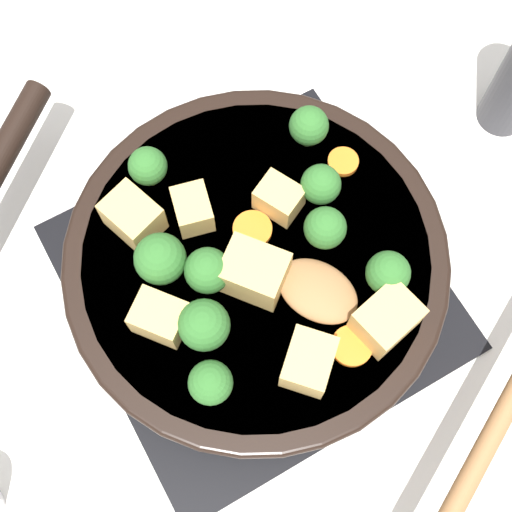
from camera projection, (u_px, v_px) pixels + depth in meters
ground_plane at (256, 287)px, 0.66m from camera, size 2.40×2.40×0.00m
front_burner_grate at (256, 283)px, 0.65m from camera, size 0.31×0.31×0.03m
skillet_pan at (253, 265)px, 0.60m from camera, size 0.39×0.41×0.06m
wooden_spoon at (428, 358)px, 0.54m from camera, size 0.24×0.26×0.02m
tofu_cube_center_large at (386, 319)px, 0.54m from camera, size 0.05×0.05×0.04m
tofu_cube_near_handle at (279, 198)px, 0.58m from camera, size 0.04×0.04×0.03m
tofu_cube_east_chunk at (133, 217)px, 0.57m from camera, size 0.05×0.05×0.03m
tofu_cube_west_chunk at (254, 272)px, 0.55m from camera, size 0.06×0.06×0.04m
tofu_cube_back_piece at (160, 317)px, 0.55m from camera, size 0.05×0.05×0.03m
tofu_cube_front_piece at (193, 209)px, 0.58m from camera, size 0.04×0.04×0.03m
tofu_cube_mid_small at (309, 362)px, 0.53m from camera, size 0.05×0.05×0.03m
broccoli_floret_near_spoon at (309, 126)px, 0.59m from camera, size 0.03×0.03×0.04m
broccoli_floret_center_top at (160, 259)px, 0.55m from camera, size 0.04×0.04×0.05m
broccoli_floret_east_rim at (388, 273)px, 0.55m from camera, size 0.04×0.04×0.04m
broccoli_floret_west_rim at (204, 325)px, 0.53m from camera, size 0.04×0.04×0.05m
broccoli_floret_north_edge at (211, 383)px, 0.52m from camera, size 0.03×0.03×0.04m
broccoli_floret_south_cluster at (321, 185)px, 0.58m from camera, size 0.03×0.03×0.04m
broccoli_floret_mid_floret at (325, 228)px, 0.56m from camera, size 0.03×0.03×0.04m
broccoli_floret_small_inner at (211, 276)px, 0.55m from camera, size 0.04×0.04×0.04m
broccoli_floret_tall_stem at (148, 167)px, 0.58m from camera, size 0.03×0.03×0.04m
carrot_slice_orange_thin at (352, 346)px, 0.55m from camera, size 0.03×0.03×0.01m
carrot_slice_near_center at (343, 162)px, 0.61m from camera, size 0.03×0.03×0.01m
carrot_slice_edge_slice at (252, 229)px, 0.59m from camera, size 0.03×0.03×0.01m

